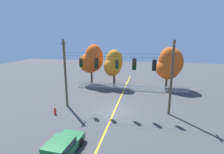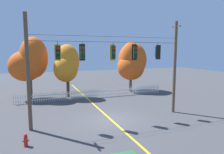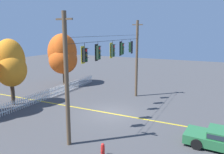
% 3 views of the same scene
% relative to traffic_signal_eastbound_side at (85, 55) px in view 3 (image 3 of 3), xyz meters
% --- Properties ---
extents(ground, '(80.00, 80.00, 0.00)m').
position_rel_traffic_signal_eastbound_side_xyz_m(ground, '(3.92, -0.01, -5.30)').
color(ground, '#424244').
extents(lane_centerline_stripe, '(0.16, 36.00, 0.01)m').
position_rel_traffic_signal_eastbound_side_xyz_m(lane_centerline_stripe, '(3.92, -0.01, -5.29)').
color(lane_centerline_stripe, gold).
rests_on(lane_centerline_stripe, ground).
extents(signal_support_span, '(12.06, 1.10, 7.90)m').
position_rel_traffic_signal_eastbound_side_xyz_m(signal_support_span, '(3.92, -0.01, -1.26)').
color(signal_support_span, brown).
rests_on(signal_support_span, ground).
extents(traffic_signal_eastbound_side, '(0.43, 0.38, 1.34)m').
position_rel_traffic_signal_eastbound_side_xyz_m(traffic_signal_eastbound_side, '(0.00, 0.00, 0.00)').
color(traffic_signal_eastbound_side, black).
extents(traffic_signal_westbound_side, '(0.43, 0.38, 1.37)m').
position_rel_traffic_signal_eastbound_side_xyz_m(traffic_signal_westbound_side, '(1.74, 0.00, 0.01)').
color(traffic_signal_westbound_side, black).
extents(traffic_signal_northbound_primary, '(0.43, 0.38, 1.41)m').
position_rel_traffic_signal_eastbound_side_xyz_m(traffic_signal_northbound_primary, '(4.10, 0.00, -0.01)').
color(traffic_signal_northbound_primary, black).
extents(traffic_signal_southbound_primary, '(0.43, 0.38, 1.39)m').
position_rel_traffic_signal_eastbound_side_xyz_m(traffic_signal_southbound_primary, '(5.96, 0.00, 0.01)').
color(traffic_signal_southbound_primary, black).
extents(traffic_signal_northbound_secondary, '(0.43, 0.38, 1.36)m').
position_rel_traffic_signal_eastbound_side_xyz_m(traffic_signal_northbound_secondary, '(8.02, -0.02, 0.01)').
color(traffic_signal_northbound_secondary, black).
extents(white_picket_fence, '(17.21, 0.06, 1.02)m').
position_rel_traffic_signal_eastbound_side_xyz_m(white_picket_fence, '(4.88, 7.74, -4.79)').
color(white_picket_fence, white).
rests_on(white_picket_fence, ground).
extents(autumn_maple_mid, '(3.02, 2.93, 6.16)m').
position_rel_traffic_signal_eastbound_side_xyz_m(autumn_maple_mid, '(1.92, 9.22, -1.47)').
color(autumn_maple_mid, '#473828').
rests_on(autumn_maple_mid, ground).
extents(autumn_oak_far_east, '(4.21, 3.91, 6.56)m').
position_rel_traffic_signal_eastbound_side_xyz_m(autumn_oak_far_east, '(10.76, 10.26, -1.35)').
color(autumn_oak_far_east, brown).
rests_on(autumn_oak_far_east, ground).
extents(fire_hydrant, '(0.38, 0.22, 0.74)m').
position_rel_traffic_signal_eastbound_side_xyz_m(fire_hydrant, '(-2.21, -2.48, -4.93)').
color(fire_hydrant, red).
rests_on(fire_hydrant, ground).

